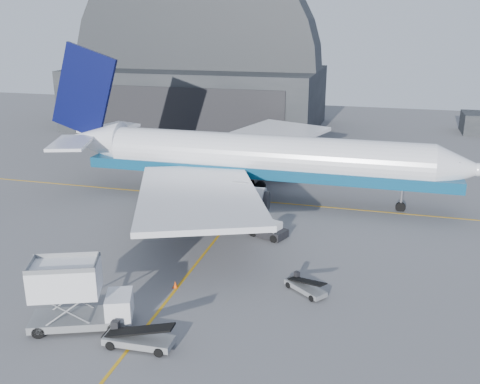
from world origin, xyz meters
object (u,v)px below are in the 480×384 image
(airliner, at_px, (249,157))
(pushback_tug, at_px, (269,231))
(belt_loader_a, at_px, (138,339))
(belt_loader_b, at_px, (305,287))
(catering_truck, at_px, (76,296))

(airliner, distance_m, pushback_tug, 13.64)
(belt_loader_a, distance_m, belt_loader_b, 14.72)
(airliner, bearing_deg, belt_loader_a, -89.17)
(catering_truck, distance_m, belt_loader_b, 18.26)
(airliner, height_order, belt_loader_b, airliner)
(pushback_tug, relative_size, belt_loader_b, 1.09)
(airliner, bearing_deg, catering_truck, -98.59)
(airliner, height_order, pushback_tug, airliner)
(belt_loader_b, bearing_deg, pushback_tug, 154.55)
(airliner, height_order, belt_loader_a, airliner)
(belt_loader_b, bearing_deg, airliner, 153.31)
(belt_loader_a, bearing_deg, airliner, 88.76)
(catering_truck, xyz_separation_m, belt_loader_b, (15.39, 9.60, -2.07))
(belt_loader_a, relative_size, belt_loader_b, 1.35)
(pushback_tug, bearing_deg, catering_truck, -93.90)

